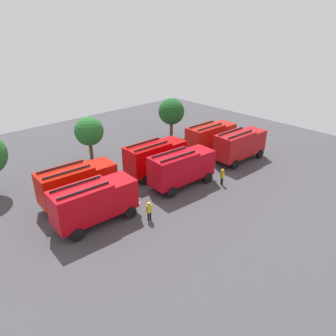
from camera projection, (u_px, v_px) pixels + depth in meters
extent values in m
plane|color=#423F44|center=(168.00, 180.00, 34.12)|extent=(55.90, 55.90, 0.00)
cube|color=#BC0811|center=(120.00, 192.00, 27.41)|extent=(2.34, 2.62, 2.60)
cube|color=#8C9EAD|center=(130.00, 185.00, 27.88)|extent=(0.20, 2.13, 1.46)
cube|color=#BC0811|center=(82.00, 204.00, 25.32)|extent=(4.93, 2.77, 2.90)
cube|color=black|center=(76.00, 184.00, 25.14)|extent=(4.32, 0.36, 0.12)
cube|color=black|center=(84.00, 190.00, 24.18)|extent=(4.32, 0.36, 0.12)
cube|color=silver|center=(132.00, 199.00, 28.59)|extent=(0.33, 2.38, 0.28)
cylinder|color=black|center=(116.00, 201.00, 29.02)|extent=(1.12, 0.41, 1.10)
cylinder|color=black|center=(130.00, 212.00, 27.35)|extent=(1.12, 0.41, 1.10)
cylinder|color=black|center=(65.00, 221.00, 26.19)|extent=(1.12, 0.41, 1.10)
cylinder|color=black|center=(77.00, 235.00, 24.52)|extent=(1.12, 0.41, 1.10)
cube|color=#B70613|center=(199.00, 161.00, 33.41)|extent=(2.38, 2.66, 2.60)
cube|color=#8C9EAD|center=(206.00, 156.00, 33.87)|extent=(0.24, 2.13, 1.46)
cube|color=#B70613|center=(174.00, 169.00, 31.37)|extent=(4.97, 2.85, 2.90)
cube|color=black|center=(169.00, 152.00, 31.19)|extent=(4.32, 0.44, 0.12)
cube|color=black|center=(178.00, 156.00, 30.21)|extent=(4.32, 0.44, 0.12)
cube|color=silver|center=(207.00, 168.00, 34.58)|extent=(0.38, 2.38, 0.28)
cylinder|color=black|center=(192.00, 170.00, 35.03)|extent=(1.12, 0.43, 1.10)
cylinder|color=black|center=(208.00, 178.00, 33.33)|extent=(1.12, 0.43, 1.10)
cylinder|color=black|center=(157.00, 183.00, 32.26)|extent=(1.12, 0.43, 1.10)
cylinder|color=black|center=(172.00, 192.00, 30.56)|extent=(1.12, 0.43, 1.10)
cube|color=#AB1214|center=(252.00, 140.00, 39.33)|extent=(2.28, 2.57, 2.60)
cube|color=#8C9EAD|center=(257.00, 136.00, 39.83)|extent=(0.15, 2.13, 1.46)
cube|color=#AB1214|center=(234.00, 145.00, 37.19)|extent=(4.88, 2.66, 2.90)
cube|color=black|center=(231.00, 131.00, 37.00)|extent=(4.32, 0.26, 0.12)
cube|color=black|center=(241.00, 134.00, 36.06)|extent=(4.32, 0.26, 0.12)
cube|color=silver|center=(257.00, 146.00, 40.54)|extent=(0.28, 2.38, 0.28)
cylinder|color=black|center=(244.00, 148.00, 40.93)|extent=(1.11, 0.39, 1.10)
cylinder|color=black|center=(260.00, 154.00, 39.29)|extent=(1.11, 0.39, 1.10)
cylinder|color=black|center=(219.00, 158.00, 38.02)|extent=(1.11, 0.39, 1.10)
cylinder|color=black|center=(235.00, 165.00, 36.38)|extent=(1.11, 0.39, 1.10)
cube|color=#B70F03|center=(101.00, 175.00, 30.36)|extent=(2.34, 2.62, 2.60)
cube|color=#8C9EAD|center=(111.00, 169.00, 30.84)|extent=(0.20, 2.13, 1.46)
cube|color=#B70F03|center=(66.00, 185.00, 28.27)|extent=(4.93, 2.76, 2.90)
cube|color=black|center=(61.00, 167.00, 28.09)|extent=(4.32, 0.36, 0.12)
cube|color=black|center=(67.00, 172.00, 27.13)|extent=(4.32, 0.36, 0.12)
cube|color=silver|center=(113.00, 182.00, 31.54)|extent=(0.33, 2.38, 0.28)
cylinder|color=black|center=(99.00, 185.00, 31.97)|extent=(1.12, 0.41, 1.10)
cylinder|color=black|center=(111.00, 194.00, 30.30)|extent=(1.12, 0.41, 1.10)
cylinder|color=black|center=(51.00, 201.00, 29.14)|extent=(1.12, 0.41, 1.10)
cylinder|color=black|center=(61.00, 212.00, 27.46)|extent=(1.12, 0.41, 1.10)
cube|color=#B70304|center=(172.00, 151.00, 35.94)|extent=(2.26, 2.56, 2.60)
cube|color=#8C9EAD|center=(179.00, 146.00, 36.44)|extent=(0.14, 2.13, 1.46)
cube|color=#B70304|center=(148.00, 158.00, 33.78)|extent=(4.86, 2.62, 2.90)
cube|color=black|center=(143.00, 143.00, 33.58)|extent=(4.32, 0.23, 0.12)
cube|color=black|center=(151.00, 146.00, 32.65)|extent=(4.32, 0.23, 0.12)
cube|color=silver|center=(180.00, 158.00, 37.15)|extent=(0.26, 2.38, 0.28)
cylinder|color=black|center=(166.00, 160.00, 37.54)|extent=(1.11, 0.38, 1.10)
cylinder|color=black|center=(180.00, 166.00, 35.91)|extent=(1.11, 0.38, 1.10)
cylinder|color=black|center=(133.00, 172.00, 34.60)|extent=(1.11, 0.38, 1.10)
cylinder|color=black|center=(146.00, 180.00, 32.97)|extent=(1.11, 0.38, 1.10)
cube|color=#B1150D|center=(223.00, 133.00, 41.82)|extent=(2.26, 2.56, 2.60)
cube|color=#8C9EAD|center=(228.00, 129.00, 42.31)|extent=(0.13, 2.13, 1.46)
cube|color=#B1150D|center=(205.00, 138.00, 39.65)|extent=(4.86, 2.62, 2.90)
cube|color=black|center=(202.00, 124.00, 39.46)|extent=(4.32, 0.23, 0.12)
cube|color=black|center=(210.00, 127.00, 38.52)|extent=(4.32, 0.23, 0.12)
cube|color=silver|center=(228.00, 139.00, 43.02)|extent=(0.26, 2.38, 0.28)
cylinder|color=black|center=(216.00, 141.00, 43.41)|extent=(1.11, 0.38, 1.10)
cylinder|color=black|center=(230.00, 146.00, 41.78)|extent=(1.11, 0.38, 1.10)
cylinder|color=black|center=(191.00, 150.00, 40.47)|extent=(1.11, 0.38, 1.10)
cylinder|color=black|center=(205.00, 155.00, 38.84)|extent=(1.11, 0.38, 1.10)
cylinder|color=black|center=(148.00, 217.00, 27.02)|extent=(0.16, 0.16, 0.81)
cylinder|color=black|center=(150.00, 216.00, 27.13)|extent=(0.16, 0.16, 0.81)
cube|color=gold|center=(149.00, 209.00, 26.75)|extent=(0.44, 0.29, 0.70)
sphere|color=brown|center=(149.00, 204.00, 26.56)|extent=(0.23, 0.23, 0.23)
cylinder|color=gold|center=(149.00, 203.00, 26.52)|extent=(0.29, 0.29, 0.07)
cylinder|color=black|center=(62.00, 186.00, 32.03)|extent=(0.16, 0.16, 0.75)
cylinder|color=black|center=(61.00, 187.00, 31.85)|extent=(0.16, 0.16, 0.75)
cube|color=#B7140F|center=(61.00, 180.00, 31.64)|extent=(0.48, 0.38, 0.65)
sphere|color=brown|center=(60.00, 177.00, 31.46)|extent=(0.21, 0.21, 0.21)
cylinder|color=#B7140F|center=(60.00, 176.00, 31.42)|extent=(0.27, 0.27, 0.06)
cylinder|color=black|center=(222.00, 182.00, 32.88)|extent=(0.16, 0.16, 0.81)
cylinder|color=black|center=(221.00, 181.00, 33.06)|extent=(0.16, 0.16, 0.81)
cube|color=gold|center=(222.00, 175.00, 32.65)|extent=(0.39, 0.48, 0.70)
sphere|color=#9E704C|center=(223.00, 171.00, 32.45)|extent=(0.23, 0.23, 0.23)
cylinder|color=gold|center=(223.00, 170.00, 32.41)|extent=(0.29, 0.29, 0.07)
cylinder|color=brown|center=(91.00, 151.00, 38.69)|extent=(0.43, 0.43, 2.16)
sphere|color=#236628|center=(89.00, 131.00, 37.61)|extent=(3.45, 3.45, 3.45)
cylinder|color=brown|center=(171.00, 130.00, 45.88)|extent=(0.46, 0.46, 2.30)
sphere|color=#19511E|center=(171.00, 112.00, 44.73)|extent=(3.67, 3.67, 3.67)
cone|color=#F2600C|center=(206.00, 164.00, 37.05)|extent=(0.43, 0.43, 0.62)
cone|color=#F2600C|center=(180.00, 156.00, 39.13)|extent=(0.46, 0.46, 0.66)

